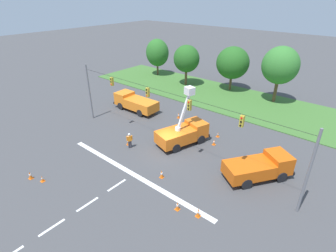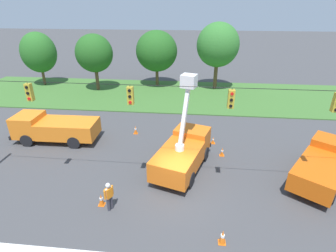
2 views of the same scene
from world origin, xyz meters
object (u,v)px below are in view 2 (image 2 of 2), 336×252
at_px(tree_far_west, 39,53).
at_px(utility_truck_support_far, 323,165).
at_px(utility_truck_bucket_lift, 183,151).
at_px(road_worker, 109,195).
at_px(traffic_cone_foreground_right, 213,140).
at_px(tree_west, 94,53).
at_px(traffic_cone_lane_edge_b, 222,152).
at_px(traffic_cone_mid_right, 101,200).
at_px(tree_centre, 157,51).
at_px(traffic_cone_lane_edge_a, 136,130).
at_px(traffic_cone_mid_left, 223,237).
at_px(tree_east, 218,45).
at_px(utility_truck_support_near, 54,127).

relative_size(tree_far_west, utility_truck_support_far, 1.10).
relative_size(utility_truck_bucket_lift, road_worker, 3.63).
height_order(utility_truck_support_far, road_worker, utility_truck_support_far).
bearing_deg(traffic_cone_foreground_right, road_worker, -126.64).
xyz_separation_m(tree_west, traffic_cone_lane_edge_b, (14.69, -14.67, -4.37)).
bearing_deg(utility_truck_support_far, traffic_cone_mid_right, -164.35).
height_order(utility_truck_bucket_lift, traffic_cone_foreground_right, utility_truck_bucket_lift).
relative_size(tree_centre, traffic_cone_lane_edge_a, 9.76).
distance_m(traffic_cone_mid_right, traffic_cone_lane_edge_a, 8.97).
bearing_deg(traffic_cone_mid_right, traffic_cone_mid_left, -16.48).
relative_size(tree_far_west, tree_centre, 0.97).
xyz_separation_m(tree_centre, traffic_cone_mid_left, (6.66, -25.36, -4.24)).
bearing_deg(tree_east, tree_west, -172.21).
bearing_deg(tree_centre, tree_east, -4.68).
distance_m(tree_east, traffic_cone_lane_edge_a, 16.63).
xyz_separation_m(road_worker, traffic_cone_mid_left, (5.98, -1.66, -0.60)).
distance_m(utility_truck_support_near, road_worker, 10.07).
distance_m(traffic_cone_mid_left, traffic_cone_lane_edge_b, 8.02).
bearing_deg(tree_far_west, utility_truck_bucket_lift, -42.13).
bearing_deg(utility_truck_support_far, tree_far_west, 147.28).
xyz_separation_m(traffic_cone_mid_left, traffic_cone_lane_edge_a, (-6.55, 10.92, -0.03)).
height_order(traffic_cone_mid_left, traffic_cone_lane_edge_b, traffic_cone_mid_left).
height_order(tree_centre, utility_truck_support_far, tree_centre).
bearing_deg(road_worker, traffic_cone_lane_edge_b, 43.62).
xyz_separation_m(tree_centre, utility_truck_support_far, (13.33, -19.70, -3.49)).
distance_m(utility_truck_support_far, traffic_cone_lane_edge_a, 14.25).
bearing_deg(utility_truck_bucket_lift, traffic_cone_mid_right, -136.64).
relative_size(utility_truck_bucket_lift, traffic_cone_mid_left, 8.03).
distance_m(tree_east, traffic_cone_mid_right, 24.60).
bearing_deg(traffic_cone_foreground_right, traffic_cone_mid_left, -90.49).
distance_m(utility_truck_support_near, utility_truck_support_far, 19.82).
xyz_separation_m(utility_truck_support_near, traffic_cone_foreground_right, (12.94, 0.79, -0.90)).
xyz_separation_m(traffic_cone_mid_left, traffic_cone_mid_right, (-6.58, 1.95, -0.02)).
distance_m(utility_truck_bucket_lift, traffic_cone_lane_edge_a, 6.58).
distance_m(tree_centre, traffic_cone_mid_left, 26.56).
distance_m(tree_east, traffic_cone_foreground_right, 15.86).
bearing_deg(traffic_cone_lane_edge_a, tree_centre, 90.43).
xyz_separation_m(utility_truck_support_near, traffic_cone_lane_edge_a, (6.30, 1.88, -0.82)).
bearing_deg(traffic_cone_lane_edge_b, traffic_cone_foreground_right, 107.38).
bearing_deg(tree_centre, traffic_cone_mid_left, -75.29).
bearing_deg(tree_centre, road_worker, -88.36).
relative_size(utility_truck_support_near, traffic_cone_foreground_right, 11.17).
distance_m(traffic_cone_mid_right, traffic_cone_lane_edge_b, 9.43).
height_order(utility_truck_support_far, traffic_cone_mid_right, utility_truck_support_far).
height_order(tree_west, tree_centre, tree_centre).
xyz_separation_m(utility_truck_support_near, road_worker, (6.87, -7.37, -0.19)).
bearing_deg(tree_far_west, tree_west, -10.75).
relative_size(tree_east, utility_truck_support_far, 1.31).
relative_size(utility_truck_support_near, traffic_cone_mid_right, 8.97).
bearing_deg(traffic_cone_foreground_right, traffic_cone_lane_edge_b, -72.62).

